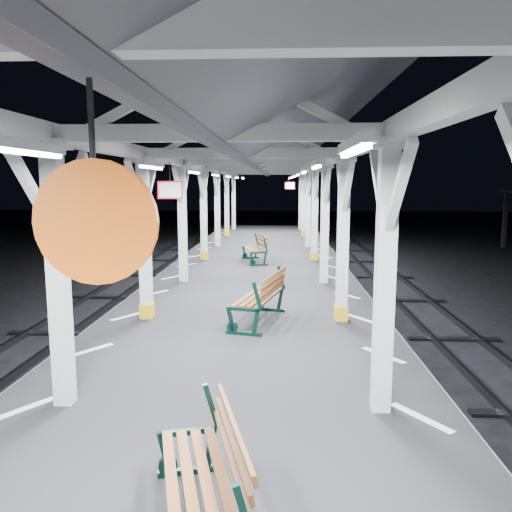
{
  "coord_description": "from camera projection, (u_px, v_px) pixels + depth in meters",
  "views": [
    {
      "loc": [
        0.73,
        -7.94,
        3.8
      ],
      "look_at": [
        0.22,
        2.95,
        2.2
      ],
      "focal_mm": 35.0,
      "sensor_mm": 36.0,
      "label": 1
    }
  ],
  "objects": [
    {
      "name": "canopy",
      "position": [
        233.0,
        134.0,
        7.76
      ],
      "size": [
        5.4,
        49.0,
        4.65
      ],
      "color": "beige",
      "rests_on": "platform"
    },
    {
      "name": "bench_near",
      "position": [
        209.0,
        473.0,
        4.01
      ],
      "size": [
        1.04,
        1.79,
        0.92
      ],
      "rotation": [
        0.0,
        0.0,
        0.27
      ],
      "color": "black",
      "rests_on": "platform"
    },
    {
      "name": "ground",
      "position": [
        235.0,
        410.0,
        8.44
      ],
      "size": [
        120.0,
        120.0,
        0.0
      ],
      "primitive_type": "plane",
      "color": "black",
      "rests_on": "ground"
    },
    {
      "name": "bench_far",
      "position": [
        257.0,
        248.0,
        17.71
      ],
      "size": [
        1.03,
        1.87,
        0.96
      ],
      "rotation": [
        0.0,
        0.0,
        0.22
      ],
      "color": "black",
      "rests_on": "platform"
    },
    {
      "name": "hazard_stripes_left",
      "position": [
        90.0,
        350.0,
        8.4
      ],
      "size": [
        1.0,
        48.0,
        0.01
      ],
      "primitive_type": "cube",
      "color": "silver",
      "rests_on": "platform"
    },
    {
      "name": "platform",
      "position": [
        235.0,
        382.0,
        8.36
      ],
      "size": [
        6.0,
        50.0,
        1.0
      ],
      "primitive_type": "cube",
      "color": "black",
      "rests_on": "ground"
    },
    {
      "name": "bench_mid",
      "position": [
        263.0,
        296.0,
        10.0
      ],
      "size": [
        1.14,
        2.02,
        1.03
      ],
      "rotation": [
        0.0,
        0.0,
        -0.25
      ],
      "color": "black",
      "rests_on": "platform"
    },
    {
      "name": "hazard_stripes_right",
      "position": [
        383.0,
        355.0,
        8.18
      ],
      "size": [
        1.0,
        48.0,
        0.01
      ],
      "primitive_type": "cube",
      "color": "silver",
      "rests_on": "platform"
    }
  ]
}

